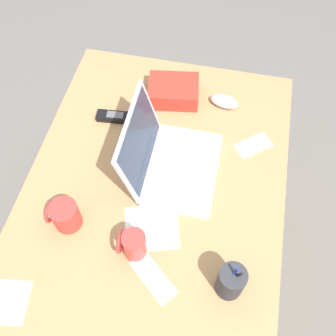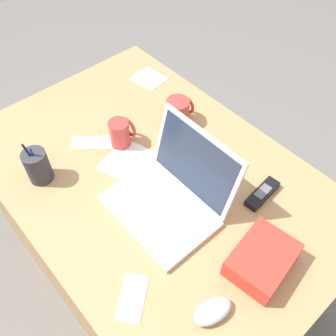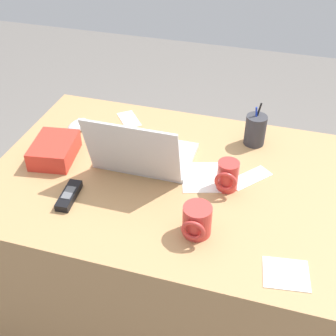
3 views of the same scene
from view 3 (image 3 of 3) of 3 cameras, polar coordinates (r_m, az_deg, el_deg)
The scene contains 13 objects.
ground_plane at distance 2.08m, azimuth 0.60°, elevation -17.24°, with size 6.00×6.00×0.00m, color slate.
desk at distance 1.79m, azimuth 0.68°, elevation -10.41°, with size 1.28×0.87×0.74m, color tan.
laptop at distance 1.56m, azimuth -3.33°, elevation 1.87°, with size 0.33×0.30×0.24m.
computer_mouse at distance 1.80m, azimuth -11.61°, elevation 5.38°, with size 0.06×0.11×0.04m, color silver.
coffee_mug_white at distance 1.30m, azimuth 3.75°, elevation -6.85°, with size 0.09×0.10×0.10m.
coffee_mug_tall at distance 1.46m, azimuth 7.71°, elevation -1.04°, with size 0.07×0.08×0.10m.
cordless_phone at distance 1.47m, azimuth -12.70°, elevation -3.49°, with size 0.06×0.14×0.03m.
pen_holder at distance 1.70m, azimuth 11.24°, elevation 4.86°, with size 0.08×0.08×0.17m.
snack_bag at distance 1.65m, azimuth -14.49°, elevation 2.28°, with size 0.14×0.19×0.07m, color red.
paper_note_near_laptop at distance 1.85m, azimuth -5.07°, elevation 6.28°, with size 0.07×0.13×0.00m, color white.
paper_note_left at distance 1.27m, azimuth 15.03°, elevation -13.10°, with size 0.12×0.11×0.00m, color white.
paper_note_right at distance 1.53m, azimuth 4.71°, elevation -1.18°, with size 0.15×0.17×0.00m, color white.
paper_note_front at distance 1.55m, azimuth 10.55°, elevation -1.27°, with size 0.06×0.16×0.00m, color white.
Camera 3 is at (-0.32, 1.15, 1.70)m, focal length 47.07 mm.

